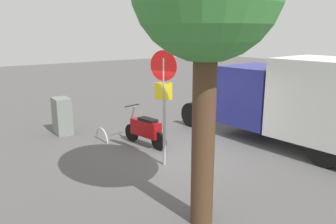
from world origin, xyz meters
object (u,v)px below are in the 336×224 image
Objects in this scene: motorcycle at (145,129)px; bike_rack_hoop at (102,140)px; box_truck_near at (325,101)px; stop_sign at (164,90)px; utility_cabinet at (62,116)px.

motorcycle reaches higher than bike_rack_hoop.
box_truck_near is 5.28m from motorcycle.
box_truck_near is 2.73× the size of stop_sign.
box_truck_near is at bearing -114.09° from stop_sign.
box_truck_near is 8.33m from utility_cabinet.
box_truck_near is 6.87m from bike_rack_hoop.
utility_cabinet is at bearing 21.61° from motorcycle.
utility_cabinet is 1.48× the size of bike_rack_hoop.
stop_sign reaches higher than bike_rack_hoop.
utility_cabinet is at bearing 15.86° from stop_sign.
utility_cabinet is (6.22, 5.47, -0.92)m from box_truck_near.
stop_sign is (1.90, 4.24, 0.46)m from box_truck_near.
bike_rack_hoop is (-1.46, -0.77, -0.63)m from utility_cabinet.
utility_cabinet is (2.72, 1.66, 0.11)m from motorcycle.
bike_rack_hoop is at bearing 40.46° from box_truck_near.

